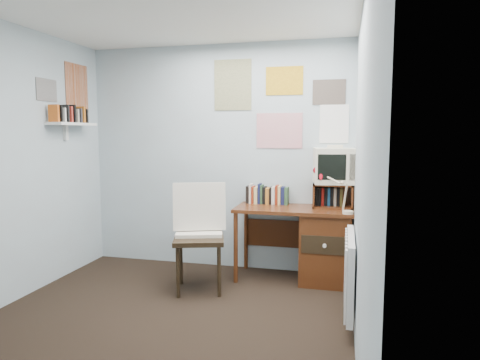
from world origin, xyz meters
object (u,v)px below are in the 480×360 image
(desk_chair, at_px, (199,239))
(radiator, at_px, (350,272))
(crt_tv, at_px, (335,164))
(desk, at_px, (320,243))
(wall_shelf, at_px, (72,124))
(tv_riser, at_px, (333,195))
(desk_lamp, at_px, (348,194))

(desk_chair, relative_size, radiator, 1.26)
(crt_tv, bearing_deg, desk, -142.13)
(desk, bearing_deg, wall_shelf, -171.60)
(crt_tv, distance_m, wall_shelf, 2.78)
(tv_riser, height_order, wall_shelf, wall_shelf)
(desk_chair, bearing_deg, radiator, -32.65)
(desk_chair, distance_m, desk_lamp, 1.49)
(wall_shelf, bearing_deg, desk_lamp, 3.22)
(desk_lamp, bearing_deg, tv_riser, 134.17)
(desk, distance_m, crt_tv, 0.82)
(tv_riser, bearing_deg, radiator, -80.72)
(desk_chair, distance_m, crt_tv, 1.58)
(desk, distance_m, tv_riser, 0.51)
(tv_riser, bearing_deg, desk, -137.04)
(radiator, bearing_deg, tv_riser, 99.28)
(desk_chair, xyz_separation_m, desk_lamp, (1.39, 0.32, 0.45))
(desk_chair, distance_m, radiator, 1.47)
(desk, height_order, crt_tv, crt_tv)
(desk_chair, bearing_deg, crt_tv, 11.03)
(desk_chair, height_order, wall_shelf, wall_shelf)
(desk_chair, distance_m, tv_riser, 1.45)
(tv_riser, bearing_deg, desk_lamp, -65.56)
(desk_lamp, relative_size, wall_shelf, 0.62)
(desk_lamp, relative_size, tv_riser, 0.96)
(desk, distance_m, desk_lamp, 0.65)
(desk_chair, xyz_separation_m, crt_tv, (1.25, 0.67, 0.70))
(desk_chair, relative_size, tv_riser, 2.53)
(desk_lamp, distance_m, radiator, 0.89)
(desk_lamp, xyz_separation_m, tv_riser, (-0.15, 0.33, -0.07))
(desk, xyz_separation_m, desk_lamp, (0.27, -0.22, 0.55))
(desk, height_order, tv_riser, tv_riser)
(desk_lamp, distance_m, crt_tv, 0.46)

